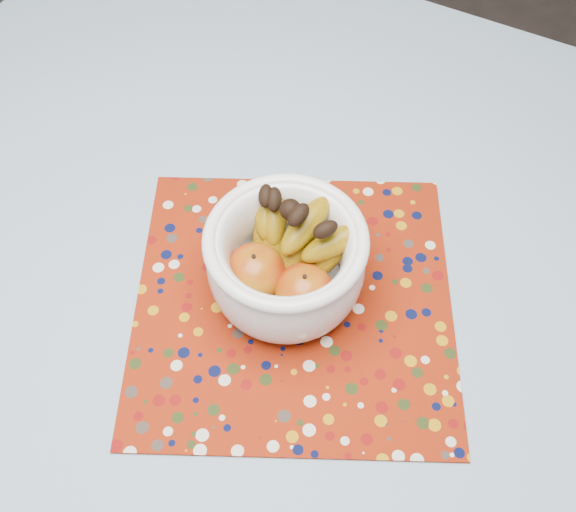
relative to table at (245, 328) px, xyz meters
The scene contains 4 objects.
table is the anchor object (origin of this frame).
tablecloth 0.08m from the table, ahead, with size 1.32×1.32×0.01m, color #638AA6.
placemat 0.11m from the table, 19.38° to the left, with size 0.39×0.39×0.00m, color maroon.
fruit_bowl 0.17m from the table, 44.07° to the left, with size 0.20×0.19×0.14m.
Camera 1 is at (0.25, -0.35, 1.48)m, focal length 42.00 mm.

